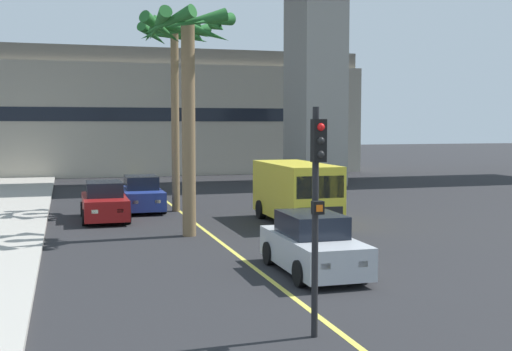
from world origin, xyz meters
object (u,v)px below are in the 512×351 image
Objects in this scene: traffic_light_median_near at (317,190)px; palm_tree_mid_median at (188,59)px; palm_tree_near_median at (174,53)px; car_queue_second at (142,195)px; delivery_van at (296,191)px; car_queue_front at (313,245)px; car_queue_third at (104,202)px.

traffic_light_median_near is 0.54× the size of palm_tree_mid_median.
palm_tree_mid_median is at bearing -95.16° from palm_tree_near_median.
traffic_light_median_near is at bearing -86.73° from car_queue_second.
delivery_van is at bearing 71.76° from traffic_light_median_near.
traffic_light_median_near is at bearing -110.57° from car_queue_front.
traffic_light_median_near reaches higher than car_queue_front.
delivery_van is 6.85m from palm_tree_mid_median.
delivery_van is at bearing 20.91° from palm_tree_mid_median.
car_queue_front is 1.00× the size of car_queue_third.
car_queue_front is 1.00× the size of car_queue_second.
car_queue_second is at bearing 134.60° from delivery_van.
palm_tree_near_median is at bearing 88.82° from traffic_light_median_near.
palm_tree_mid_median is (2.61, -4.67, 5.39)m from car_queue_third.
palm_tree_near_median reaches higher than car_queue_front.
palm_tree_mid_median is at bearing -60.78° from car_queue_third.
car_queue_third is at bearing -124.94° from car_queue_second.
palm_tree_near_median is 1.07× the size of palm_tree_mid_median.
car_queue_third is 0.78× the size of delivery_van.
palm_tree_mid_median is (-0.22, 11.40, 3.40)m from traffic_light_median_near.
palm_tree_mid_median is (-0.59, -6.52, -0.88)m from palm_tree_near_median.
delivery_van is at bearing 73.20° from car_queue_front.
traffic_light_median_near is at bearing -108.24° from delivery_van.
delivery_van is (2.48, 8.20, 0.57)m from car_queue_front.
palm_tree_near_median is (0.37, 17.92, 4.28)m from traffic_light_median_near.
car_queue_front is 8.67m from palm_tree_mid_median.
traffic_light_median_near reaches higher than delivery_van.
palm_tree_near_median is at bearing 96.52° from car_queue_front.
car_queue_front is 0.49× the size of palm_tree_near_median.
traffic_light_median_near is (-4.33, -13.14, 1.43)m from delivery_van.
car_queue_third is 0.53× the size of palm_tree_mid_median.
palm_tree_near_median reaches higher than delivery_van.
traffic_light_median_near reaches higher than car_queue_third.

